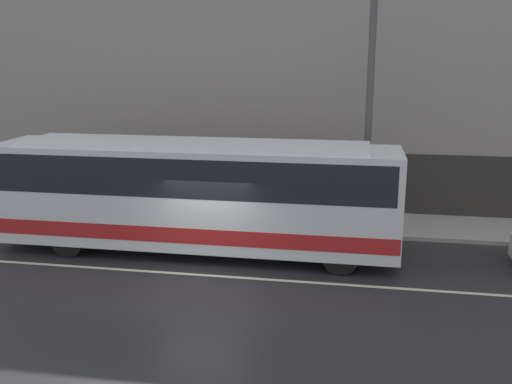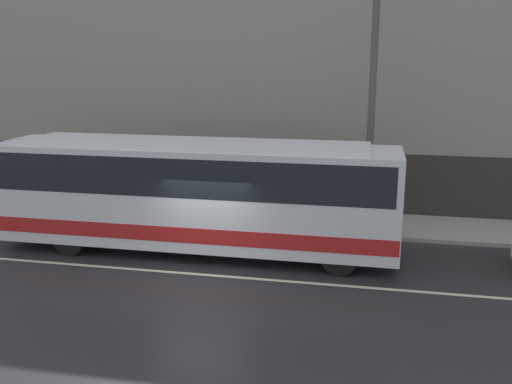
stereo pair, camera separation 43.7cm
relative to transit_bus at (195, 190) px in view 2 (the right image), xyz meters
The scene contains 6 objects.
ground_plane 2.74m from the transit_bus, 68.08° to the right, with size 60.00×60.00×0.00m, color #262628.
sidewalk 4.12m from the transit_bus, 78.53° to the left, with size 60.00×2.87×0.13m.
building_facade 5.87m from the transit_bus, 81.96° to the left, with size 60.00×0.35×9.43m.
lane_stripe 2.74m from the transit_bus, 68.08° to the right, with size 54.00×0.14×0.01m.
transit_bus is the anchor object (origin of this frame).
utility_pole_near 6.28m from the transit_bus, 27.86° to the left, with size 0.23×0.23×8.69m.
Camera 2 is at (4.38, -14.04, 5.92)m, focal length 40.00 mm.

